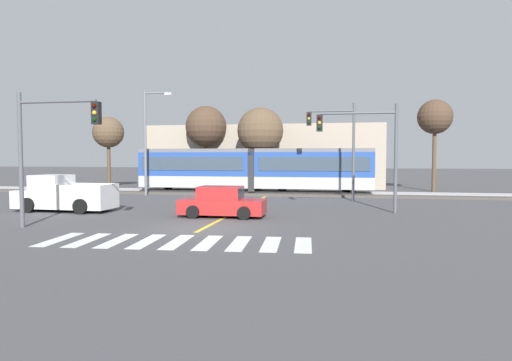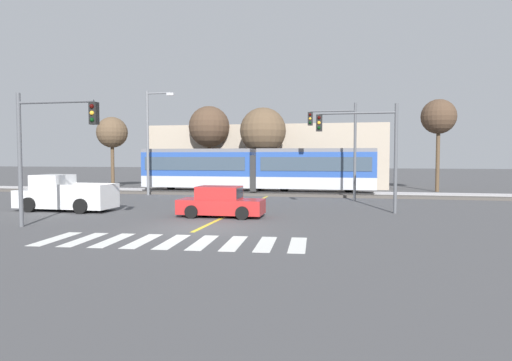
{
  "view_description": "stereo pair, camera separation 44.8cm",
  "coord_description": "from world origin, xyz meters",
  "px_view_note": "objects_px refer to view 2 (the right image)",
  "views": [
    {
      "loc": [
        5.68,
        -18.12,
        3.0
      ],
      "look_at": [
        0.73,
        7.84,
        1.6
      ],
      "focal_mm": 32.0,
      "sensor_mm": 36.0,
      "label": 1
    },
    {
      "loc": [
        6.12,
        -18.03,
        3.0
      ],
      "look_at": [
        0.73,
        7.84,
        1.6
      ],
      "focal_mm": 32.0,
      "sensor_mm": 36.0,
      "label": 2
    }
  ],
  "objects_px": {
    "traffic_light_near_left": "(46,138)",
    "bare_tree_far_east": "(439,117)",
    "traffic_light_mid_right": "(367,141)",
    "bare_tree_east": "(263,131)",
    "street_lamp_west": "(150,136)",
    "light_rail_tram": "(256,168)",
    "bare_tree_west": "(209,127)",
    "sedan_crossing": "(221,203)",
    "bare_tree_far_west": "(112,133)",
    "pickup_truck": "(64,196)",
    "traffic_light_far_right": "(340,138)"
  },
  "relations": [
    {
      "from": "pickup_truck",
      "to": "bare_tree_east",
      "type": "relative_size",
      "value": 0.75
    },
    {
      "from": "light_rail_tram",
      "to": "pickup_truck",
      "type": "xyz_separation_m",
      "value": [
        -8.12,
        -13.08,
        -1.21
      ]
    },
    {
      "from": "light_rail_tram",
      "to": "pickup_truck",
      "type": "bearing_deg",
      "value": -121.82
    },
    {
      "from": "traffic_light_far_right",
      "to": "bare_tree_east",
      "type": "height_order",
      "value": "bare_tree_east"
    },
    {
      "from": "traffic_light_far_right",
      "to": "bare_tree_west",
      "type": "relative_size",
      "value": 0.85
    },
    {
      "from": "traffic_light_far_right",
      "to": "bare_tree_west",
      "type": "height_order",
      "value": "bare_tree_west"
    },
    {
      "from": "pickup_truck",
      "to": "bare_tree_far_west",
      "type": "distance_m",
      "value": 18.59
    },
    {
      "from": "sedan_crossing",
      "to": "traffic_light_near_left",
      "type": "height_order",
      "value": "traffic_light_near_left"
    },
    {
      "from": "traffic_light_far_right",
      "to": "traffic_light_near_left",
      "type": "distance_m",
      "value": 18.55
    },
    {
      "from": "street_lamp_west",
      "to": "bare_tree_far_west",
      "type": "distance_m",
      "value": 9.47
    },
    {
      "from": "traffic_light_far_right",
      "to": "traffic_light_mid_right",
      "type": "distance_m",
      "value": 6.57
    },
    {
      "from": "traffic_light_far_right",
      "to": "bare_tree_far_west",
      "type": "height_order",
      "value": "bare_tree_far_west"
    },
    {
      "from": "bare_tree_far_west",
      "to": "bare_tree_east",
      "type": "bearing_deg",
      "value": 1.03
    },
    {
      "from": "street_lamp_west",
      "to": "bare_tree_far_east",
      "type": "distance_m",
      "value": 23.82
    },
    {
      "from": "pickup_truck",
      "to": "traffic_light_far_right",
      "type": "distance_m",
      "value": 17.54
    },
    {
      "from": "pickup_truck",
      "to": "bare_tree_far_east",
      "type": "relative_size",
      "value": 0.7
    },
    {
      "from": "traffic_light_near_left",
      "to": "bare_tree_west",
      "type": "relative_size",
      "value": 0.73
    },
    {
      "from": "traffic_light_mid_right",
      "to": "bare_tree_east",
      "type": "distance_m",
      "value": 16.92
    },
    {
      "from": "bare_tree_far_east",
      "to": "sedan_crossing",
      "type": "bearing_deg",
      "value": -125.11
    },
    {
      "from": "traffic_light_near_left",
      "to": "bare_tree_far_east",
      "type": "height_order",
      "value": "bare_tree_far_east"
    },
    {
      "from": "bare_tree_far_east",
      "to": "bare_tree_east",
      "type": "bearing_deg",
      "value": -174.63
    },
    {
      "from": "traffic_light_mid_right",
      "to": "bare_tree_east",
      "type": "bearing_deg",
      "value": 119.93
    },
    {
      "from": "traffic_light_near_left",
      "to": "street_lamp_west",
      "type": "height_order",
      "value": "street_lamp_west"
    },
    {
      "from": "bare_tree_far_east",
      "to": "light_rail_tram",
      "type": "bearing_deg",
      "value": -159.51
    },
    {
      "from": "pickup_truck",
      "to": "traffic_light_far_right",
      "type": "xyz_separation_m",
      "value": [
        14.74,
        8.89,
        3.41
      ]
    },
    {
      "from": "bare_tree_west",
      "to": "bare_tree_east",
      "type": "height_order",
      "value": "bare_tree_west"
    },
    {
      "from": "traffic_light_mid_right",
      "to": "bare_tree_west",
      "type": "relative_size",
      "value": 0.75
    },
    {
      "from": "street_lamp_west",
      "to": "bare_tree_far_west",
      "type": "bearing_deg",
      "value": 136.48
    },
    {
      "from": "light_rail_tram",
      "to": "bare_tree_east",
      "type": "xyz_separation_m",
      "value": [
        -0.22,
        4.05,
        3.19
      ]
    },
    {
      "from": "pickup_truck",
      "to": "bare_tree_east",
      "type": "xyz_separation_m",
      "value": [
        7.9,
        17.13,
        4.39
      ]
    },
    {
      "from": "traffic_light_near_left",
      "to": "traffic_light_mid_right",
      "type": "bearing_deg",
      "value": 31.31
    },
    {
      "from": "traffic_light_near_left",
      "to": "street_lamp_west",
      "type": "distance_m",
      "value": 16.14
    },
    {
      "from": "traffic_light_far_right",
      "to": "traffic_light_mid_right",
      "type": "bearing_deg",
      "value": -76.13
    },
    {
      "from": "sedan_crossing",
      "to": "bare_tree_east",
      "type": "xyz_separation_m",
      "value": [
        -1.29,
        17.8,
        4.54
      ]
    },
    {
      "from": "light_rail_tram",
      "to": "sedan_crossing",
      "type": "xyz_separation_m",
      "value": [
        1.07,
        -13.75,
        -1.35
      ]
    },
    {
      "from": "traffic_light_far_right",
      "to": "bare_tree_far_west",
      "type": "relative_size",
      "value": 0.98
    },
    {
      "from": "bare_tree_far_east",
      "to": "traffic_light_mid_right",
      "type": "bearing_deg",
      "value": -111.73
    },
    {
      "from": "sedan_crossing",
      "to": "bare_tree_west",
      "type": "xyz_separation_m",
      "value": [
        -6.82,
        19.61,
        5.08
      ]
    },
    {
      "from": "sedan_crossing",
      "to": "bare_tree_west",
      "type": "distance_m",
      "value": 21.37
    },
    {
      "from": "traffic_light_mid_right",
      "to": "bare_tree_far_east",
      "type": "xyz_separation_m",
      "value": [
        6.38,
        16.0,
        2.43
      ]
    },
    {
      "from": "traffic_light_far_right",
      "to": "sedan_crossing",
      "type": "bearing_deg",
      "value": -120.14
    },
    {
      "from": "light_rail_tram",
      "to": "bare_tree_west",
      "type": "height_order",
      "value": "bare_tree_west"
    },
    {
      "from": "bare_tree_far_east",
      "to": "traffic_light_near_left",
      "type": "bearing_deg",
      "value": -129.2
    },
    {
      "from": "bare_tree_far_west",
      "to": "bare_tree_far_east",
      "type": "xyz_separation_m",
      "value": [
        29.17,
        1.65,
        1.07
      ]
    },
    {
      "from": "traffic_light_near_left",
      "to": "bare_tree_far_west",
      "type": "xyz_separation_m",
      "value": [
        -9.55,
        22.4,
        1.43
      ]
    },
    {
      "from": "traffic_light_far_right",
      "to": "light_rail_tram",
      "type": "bearing_deg",
      "value": 147.66
    },
    {
      "from": "pickup_truck",
      "to": "bare_tree_far_east",
      "type": "height_order",
      "value": "bare_tree_far_east"
    },
    {
      "from": "light_rail_tram",
      "to": "street_lamp_west",
      "type": "xyz_separation_m",
      "value": [
        -7.74,
        -2.72,
        2.54
      ]
    },
    {
      "from": "light_rail_tram",
      "to": "bare_tree_west",
      "type": "xyz_separation_m",
      "value": [
        -5.74,
        5.86,
        3.73
      ]
    },
    {
      "from": "pickup_truck",
      "to": "traffic_light_mid_right",
      "type": "xyz_separation_m",
      "value": [
        16.31,
        2.52,
        3.0
      ]
    }
  ]
}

